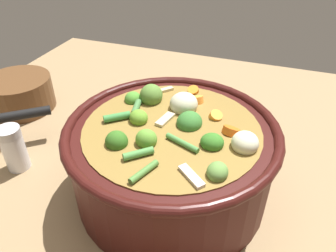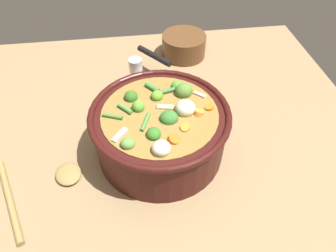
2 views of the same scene
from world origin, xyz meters
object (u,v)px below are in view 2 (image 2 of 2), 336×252
Objects in this scene: cooking_pot at (160,130)px; wooden_spoon at (43,185)px; small_saucepan at (183,46)px; salt_shaker at (136,71)px.

wooden_spoon is (-0.07, 0.27, -0.06)m from cooking_pot.
small_saucepan is (0.40, -0.12, -0.03)m from cooking_pot.
small_saucepan is (0.13, -0.16, -0.00)m from salt_shaker.
small_saucepan is at bearing -17.02° from cooking_pot.
wooden_spoon is 2.54× the size of salt_shaker.
salt_shaker is 0.36× the size of small_saucepan.
wooden_spoon is 0.41m from salt_shaker.
cooking_pot reaches higher than salt_shaker.
cooking_pot is at bearing -75.11° from wooden_spoon.
salt_shaker is (0.27, 0.04, -0.03)m from cooking_pot.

